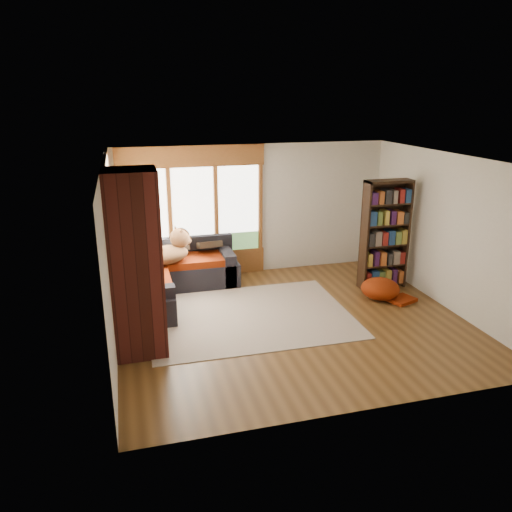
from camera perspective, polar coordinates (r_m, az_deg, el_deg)
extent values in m
plane|color=#523317|center=(8.20, 4.14, -7.40)|extent=(5.50, 5.50, 0.00)
plane|color=white|center=(7.46, 4.59, 10.94)|extent=(5.50, 5.50, 0.00)
cube|color=silver|center=(10.04, -0.37, 5.30)|extent=(5.50, 0.04, 2.60)
cube|color=silver|center=(5.58, 12.89, -5.85)|extent=(5.50, 0.04, 2.60)
cube|color=silver|center=(7.32, -16.41, -0.33)|extent=(0.04, 5.00, 2.60)
cube|color=silver|center=(9.00, 21.14, 2.56)|extent=(0.04, 5.00, 2.60)
cube|color=brown|center=(9.77, -7.17, 5.11)|extent=(2.82, 0.10, 1.90)
cube|color=white|center=(9.77, -7.17, 5.11)|extent=(2.54, 0.09, 1.62)
cube|color=brown|center=(8.46, -16.16, 2.49)|extent=(0.10, 2.62, 1.90)
cube|color=white|center=(8.46, -16.16, 2.49)|extent=(0.09, 2.36, 1.62)
cube|color=#6D834D|center=(9.18, -16.16, 6.24)|extent=(0.03, 0.72, 0.90)
cube|color=#471914|center=(6.98, -13.58, -0.98)|extent=(0.70, 0.70, 2.60)
cube|color=black|center=(9.65, -9.20, -2.23)|extent=(2.20, 0.90, 0.42)
cube|color=black|center=(9.85, -9.54, 0.63)|extent=(2.20, 0.20, 0.38)
cube|color=black|center=(9.75, -3.38, -1.23)|extent=(0.20, 0.90, 0.60)
cube|color=maroon|center=(9.44, -9.80, -0.99)|extent=(1.90, 0.66, 0.12)
cube|color=black|center=(9.00, -12.86, -3.97)|extent=(0.90, 2.20, 0.42)
cube|color=black|center=(8.86, -15.29, -1.75)|extent=(0.20, 2.20, 0.38)
cube|color=black|center=(8.05, -12.54, -5.97)|extent=(0.90, 0.20, 0.60)
cube|color=maroon|center=(8.58, -12.06, -3.08)|extent=(0.66, 1.20, 0.12)
cube|color=maroon|center=(9.48, -12.43, -1.07)|extent=(0.66, 0.66, 0.12)
cube|color=beige|center=(8.33, -0.78, -6.86)|extent=(3.34, 2.56, 0.01)
cube|color=black|center=(9.76, 16.67, 2.49)|extent=(0.04, 0.29, 2.05)
cube|color=black|center=(9.35, 12.28, 2.18)|extent=(0.04, 0.29, 2.05)
cube|color=black|center=(9.66, 14.13, 2.55)|extent=(0.88, 0.02, 2.05)
cube|color=black|center=(9.85, 14.08, -3.07)|extent=(0.80, 0.27, 0.03)
cube|color=black|center=(9.72, 14.26, -0.92)|extent=(0.80, 0.27, 0.03)
cube|color=black|center=(9.60, 14.43, 1.28)|extent=(0.80, 0.27, 0.03)
cube|color=black|center=(9.50, 14.61, 3.53)|extent=(0.80, 0.27, 0.03)
cube|color=black|center=(9.41, 14.80, 5.82)|extent=(0.80, 0.27, 0.03)
cube|color=black|center=(9.34, 14.99, 8.16)|extent=(0.80, 0.27, 0.03)
cube|color=#726659|center=(9.53, 14.58, 2.31)|extent=(0.76, 0.21, 1.89)
ellipsoid|color=maroon|center=(9.24, 14.02, -3.58)|extent=(0.77, 0.77, 0.37)
ellipsoid|color=brown|center=(9.16, -10.39, 0.27)|extent=(1.08, 0.92, 0.31)
sphere|color=brown|center=(9.27, -8.65, 1.54)|extent=(0.49, 0.49, 0.37)
cone|color=brown|center=(9.20, -9.03, 2.36)|extent=(0.18, 0.18, 0.16)
ellipsoid|color=#382417|center=(8.57, -12.90, -1.36)|extent=(0.64, 0.87, 0.27)
sphere|color=#382417|center=(8.80, -13.35, 0.01)|extent=(0.37, 0.37, 0.32)
cone|color=#382417|center=(8.71, -13.34, 0.72)|extent=(0.14, 0.14, 0.14)
cube|color=#332A1E|center=(9.75, -5.41, 1.63)|extent=(0.45, 0.12, 0.45)
cube|color=#332A1E|center=(9.68, -8.91, 1.36)|extent=(0.45, 0.12, 0.45)
cube|color=#332A1E|center=(9.19, -14.34, 0.10)|extent=(0.45, 0.12, 0.45)
cube|color=#332A1E|center=(8.15, -14.15, -2.20)|extent=(0.45, 0.12, 0.45)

